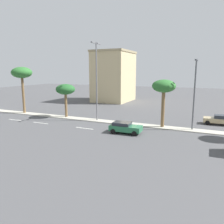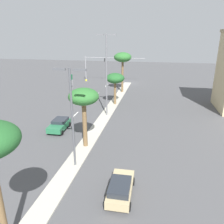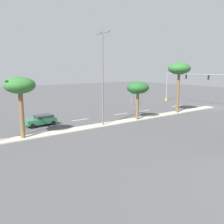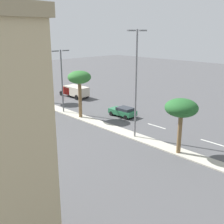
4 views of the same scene
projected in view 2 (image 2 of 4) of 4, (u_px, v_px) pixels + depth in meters
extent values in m
plane|color=#4C4C4F|center=(99.00, 125.00, 30.96)|extent=(160.00, 160.00, 0.00)
cube|color=#B7B2A3|center=(79.00, 155.00, 23.08)|extent=(1.80, 76.33, 0.12)
cube|color=silver|center=(106.00, 85.00, 55.66)|extent=(0.20, 2.80, 0.01)
cube|color=silver|center=(97.00, 94.00, 47.16)|extent=(0.20, 2.80, 0.01)
cube|color=silver|center=(89.00, 101.00, 42.25)|extent=(0.20, 2.80, 0.01)
cube|color=silver|center=(75.00, 115.00, 35.06)|extent=(0.20, 2.80, 0.01)
cylinder|color=gray|center=(86.00, 69.00, 59.98)|extent=(0.24, 0.24, 6.67)
cylinder|color=gold|center=(86.00, 80.00, 60.99)|extent=(0.53, 0.53, 0.50)
cylinder|color=gray|center=(114.00, 58.00, 57.53)|extent=(15.77, 0.16, 0.16)
cube|color=black|center=(105.00, 60.00, 58.20)|extent=(0.20, 0.32, 0.90)
sphere|color=yellow|center=(105.00, 60.00, 58.31)|extent=(0.18, 0.18, 0.18)
cube|color=black|center=(124.00, 60.00, 57.21)|extent=(0.20, 0.32, 0.90)
sphere|color=yellow|center=(125.00, 60.00, 57.33)|extent=(0.18, 0.18, 0.18)
cylinder|color=gray|center=(73.00, 81.00, 51.94)|extent=(0.10, 0.10, 3.35)
cylinder|color=gray|center=(70.00, 83.00, 50.69)|extent=(0.10, 0.10, 3.35)
cube|color=#19723F|center=(71.00, 77.00, 50.96)|extent=(0.08, 1.50, 1.18)
cylinder|color=brown|center=(122.00, 76.00, 47.86)|extent=(0.45, 0.45, 6.78)
ellipsoid|color=#2D6B2D|center=(123.00, 57.00, 46.54)|extent=(3.68, 3.68, 2.02)
cylinder|color=brown|center=(115.00, 93.00, 39.58)|extent=(0.42, 0.42, 4.12)
ellipsoid|color=#235B28|center=(115.00, 78.00, 38.73)|extent=(3.22, 3.22, 1.77)
cylinder|color=brown|center=(85.00, 124.00, 24.22)|extent=(0.48, 0.48, 5.14)
ellipsoid|color=#2D6B2D|center=(84.00, 97.00, 23.20)|extent=(3.22, 3.22, 1.77)
cylinder|color=brown|center=(0.00, 204.00, 11.89)|extent=(0.40, 0.40, 6.44)
cylinder|color=slate|center=(107.00, 77.00, 32.74)|extent=(0.20, 0.20, 11.99)
cube|color=slate|center=(113.00, 35.00, 30.67)|extent=(1.10, 0.24, 0.16)
cube|color=slate|center=(100.00, 35.00, 31.00)|extent=(1.10, 0.24, 0.16)
cylinder|color=#515459|center=(72.00, 120.00, 19.85)|extent=(0.20, 0.20, 9.22)
cube|color=#515459|center=(80.00, 70.00, 18.22)|extent=(1.10, 0.24, 0.16)
cube|color=#515459|center=(59.00, 69.00, 18.56)|extent=(1.10, 0.24, 0.16)
cube|color=#287047|center=(59.00, 126.00, 29.17)|extent=(2.04, 4.08, 0.69)
cube|color=#262B33|center=(60.00, 120.00, 29.46)|extent=(1.78, 2.27, 0.40)
cylinder|color=black|center=(62.00, 133.00, 27.84)|extent=(0.25, 0.65, 0.64)
cylinder|color=black|center=(48.00, 132.00, 28.10)|extent=(0.25, 0.65, 0.64)
cylinder|color=black|center=(69.00, 124.00, 30.46)|extent=(0.25, 0.65, 0.64)
cylinder|color=black|center=(57.00, 124.00, 30.72)|extent=(0.25, 0.65, 0.64)
cube|color=tan|center=(121.00, 188.00, 17.23)|extent=(1.81, 4.24, 0.65)
cube|color=#262B33|center=(120.00, 186.00, 16.56)|extent=(1.60, 2.34, 0.49)
cylinder|color=black|center=(114.00, 179.00, 18.84)|extent=(0.23, 0.64, 0.64)
cylinder|color=black|center=(133.00, 181.00, 18.57)|extent=(0.23, 0.64, 0.64)
cylinder|color=black|center=(107.00, 204.00, 16.11)|extent=(0.23, 0.64, 0.64)
cylinder|color=black|center=(129.00, 207.00, 15.83)|extent=(0.23, 0.64, 0.64)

